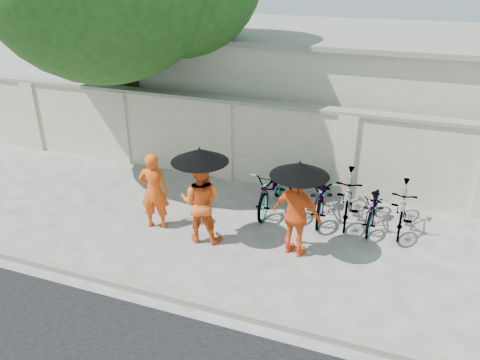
% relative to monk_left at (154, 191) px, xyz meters
% --- Properties ---
extents(ground, '(80.00, 80.00, 0.00)m').
position_rel_monk_left_xyz_m(ground, '(1.43, -0.32, -0.83)').
color(ground, '#ACABA7').
extents(kerb, '(40.00, 0.16, 0.12)m').
position_rel_monk_left_xyz_m(kerb, '(1.43, -2.02, -0.77)').
color(kerb, gray).
rests_on(kerb, ground).
extents(compound_wall, '(20.00, 0.30, 2.00)m').
position_rel_monk_left_xyz_m(compound_wall, '(2.43, 2.88, 0.17)').
color(compound_wall, beige).
rests_on(compound_wall, ground).
extents(building_behind, '(14.00, 6.00, 3.20)m').
position_rel_monk_left_xyz_m(building_behind, '(3.43, 6.68, 0.77)').
color(building_behind, beige).
rests_on(building_behind, ground).
extents(monk_left, '(0.68, 0.54, 1.65)m').
position_rel_monk_left_xyz_m(monk_left, '(0.00, 0.00, 0.00)').
color(monk_left, '#FF5612').
rests_on(monk_left, ground).
extents(monk_center, '(0.90, 0.74, 1.70)m').
position_rel_monk_left_xyz_m(monk_center, '(1.11, -0.12, 0.02)').
color(monk_center, orange).
rests_on(monk_center, ground).
extents(parasol_center, '(1.09, 1.09, 1.02)m').
position_rel_monk_left_xyz_m(parasol_center, '(1.16, -0.20, 1.03)').
color(parasol_center, black).
rests_on(parasol_center, ground).
extents(monk_right, '(1.04, 0.63, 1.66)m').
position_rel_monk_left_xyz_m(monk_right, '(2.99, 0.02, 0.00)').
color(monk_right, orange).
rests_on(monk_right, ground).
extents(parasol_right, '(1.06, 1.06, 0.98)m').
position_rel_monk_left_xyz_m(parasol_right, '(3.01, -0.06, 0.98)').
color(parasol_right, black).
rests_on(parasol_right, ground).
extents(bike_0, '(0.71, 1.96, 1.02)m').
position_rel_monk_left_xyz_m(bike_0, '(2.04, 1.62, -0.32)').
color(bike_0, gray).
rests_on(bike_0, ground).
extents(bike_1, '(0.67, 1.70, 0.99)m').
position_rel_monk_left_xyz_m(bike_1, '(2.60, 1.74, -0.33)').
color(bike_1, gray).
rests_on(bike_1, ground).
extents(bike_2, '(0.90, 2.01, 1.02)m').
position_rel_monk_left_xyz_m(bike_2, '(3.15, 1.71, -0.32)').
color(bike_2, gray).
rests_on(bike_2, ground).
extents(bike_3, '(0.67, 1.87, 1.10)m').
position_rel_monk_left_xyz_m(bike_3, '(3.71, 1.69, -0.28)').
color(bike_3, gray).
rests_on(bike_3, ground).
extents(bike_4, '(0.63, 1.67, 0.87)m').
position_rel_monk_left_xyz_m(bike_4, '(4.27, 1.64, -0.39)').
color(bike_4, gray).
rests_on(bike_4, ground).
extents(bike_5, '(0.49, 1.70, 1.02)m').
position_rel_monk_left_xyz_m(bike_5, '(4.82, 1.68, -0.32)').
color(bike_5, gray).
rests_on(bike_5, ground).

